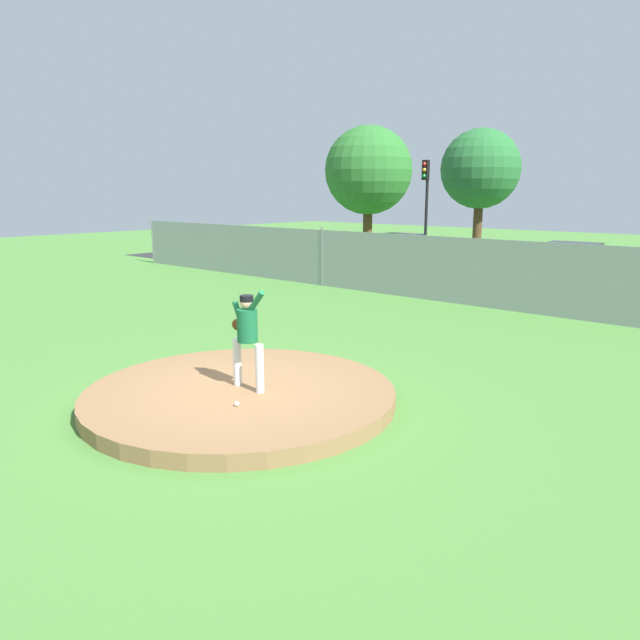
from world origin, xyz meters
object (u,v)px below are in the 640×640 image
(parked_car_white, at_px, (394,255))
(parked_car_navy, at_px, (566,268))
(pitcher_youth, at_px, (247,332))
(traffic_light_near, at_px, (426,193))
(baseball, at_px, (237,404))

(parked_car_white, bearing_deg, parked_car_navy, 1.49)
(pitcher_youth, distance_m, parked_car_white, 15.98)
(pitcher_youth, height_order, traffic_light_near, traffic_light_near)
(parked_car_white, bearing_deg, traffic_light_near, 106.08)
(traffic_light_near, bearing_deg, baseball, -65.49)
(baseball, relative_size, parked_car_navy, 0.02)
(traffic_light_near, bearing_deg, pitcher_youth, -65.95)
(parked_car_white, relative_size, parked_car_navy, 0.90)
(baseball, distance_m, parked_car_navy, 15.18)
(parked_car_navy, height_order, traffic_light_near, traffic_light_near)
(baseball, height_order, parked_car_white, parked_car_white)
(parked_car_navy, relative_size, traffic_light_near, 0.97)
(parked_car_navy, bearing_deg, traffic_light_near, 153.15)
(parked_car_white, xyz_separation_m, traffic_light_near, (-1.23, 4.28, 2.47))
(parked_car_white, bearing_deg, baseball, -63.26)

